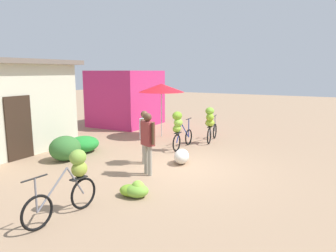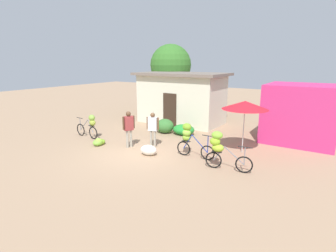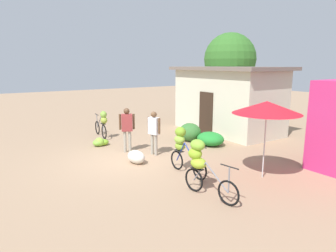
% 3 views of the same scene
% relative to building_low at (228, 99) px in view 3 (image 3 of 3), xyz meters
% --- Properties ---
extents(ground_plane, '(60.00, 60.00, 0.00)m').
position_rel_building_low_xyz_m(ground_plane, '(1.50, -6.22, -1.59)').
color(ground_plane, '#A18062').
extents(building_low, '(5.56, 3.19, 3.14)m').
position_rel_building_low_xyz_m(building_low, '(0.00, 0.00, 0.00)').
color(building_low, beige).
rests_on(building_low, ground).
extents(tree_behind_building, '(2.98, 2.98, 5.05)m').
position_rel_building_low_xyz_m(tree_behind_building, '(-2.29, 2.33, 1.94)').
color(tree_behind_building, brown).
rests_on(tree_behind_building, ground).
extents(hedge_bush_front_left, '(1.00, 0.91, 0.78)m').
position_rel_building_low_xyz_m(hedge_bush_front_left, '(0.55, -2.72, -1.20)').
color(hedge_bush_front_left, '#366F31').
rests_on(hedge_bush_front_left, ground).
extents(hedge_bush_front_right, '(1.19, 1.01, 0.55)m').
position_rel_building_low_xyz_m(hedge_bush_front_right, '(1.60, -2.47, -1.32)').
color(hedge_bush_front_right, '#258A31').
rests_on(hedge_bush_front_right, ground).
extents(market_umbrella, '(1.92, 1.92, 2.24)m').
position_rel_building_low_xyz_m(market_umbrella, '(5.13, -3.58, 0.47)').
color(market_umbrella, beige).
rests_on(market_umbrella, ground).
extents(bicycle_leftmost, '(1.69, 0.32, 1.24)m').
position_rel_building_low_xyz_m(bicycle_leftmost, '(-2.06, -5.65, -0.89)').
color(bicycle_leftmost, black).
rests_on(bicycle_leftmost, ground).
extents(bicycle_near_pile, '(1.68, 0.36, 1.38)m').
position_rel_building_low_xyz_m(bicycle_near_pile, '(3.44, -5.25, -0.78)').
color(bicycle_near_pile, black).
rests_on(bicycle_near_pile, ground).
extents(bicycle_center_loaded, '(1.69, 0.44, 1.40)m').
position_rel_building_low_xyz_m(bicycle_center_loaded, '(5.00, -5.82, -0.76)').
color(bicycle_center_loaded, black).
rests_on(bicycle_center_loaded, ground).
extents(banana_pile_on_ground, '(0.60, 0.75, 0.36)m').
position_rel_building_low_xyz_m(banana_pile_on_ground, '(-0.80, -6.26, -1.44)').
color(banana_pile_on_ground, '#79B43B').
rests_on(banana_pile_on_ground, ground).
extents(produce_sack, '(0.79, 0.61, 0.44)m').
position_rel_building_low_xyz_m(produce_sack, '(1.96, -6.06, -1.37)').
color(produce_sack, silver).
rests_on(produce_sack, ground).
extents(person_vendor, '(0.56, 0.31, 1.60)m').
position_rel_building_low_xyz_m(person_vendor, '(1.47, -5.07, -0.62)').
color(person_vendor, gray).
rests_on(person_vendor, ground).
extents(person_bystander, '(0.35, 0.53, 1.67)m').
position_rel_building_low_xyz_m(person_bystander, '(0.61, -5.72, -0.57)').
color(person_bystander, gray).
rests_on(person_bystander, ground).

